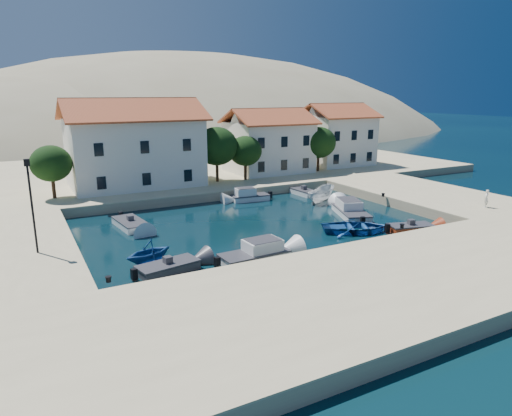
{
  "coord_description": "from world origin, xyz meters",
  "views": [
    {
      "loc": [
        -18.18,
        -23.97,
        11.24
      ],
      "look_at": [
        -0.93,
        8.34,
        2.0
      ],
      "focal_mm": 32.0,
      "sensor_mm": 36.0,
      "label": 1
    }
  ],
  "objects_px": {
    "building_right": "(336,134)",
    "lamppost": "(31,197)",
    "building_left": "(134,142)",
    "boat_east": "(321,202)",
    "cabin_cruiser_south": "(254,254)",
    "building_mid": "(269,140)",
    "cabin_cruiser_east": "(351,211)",
    "rowboat_south": "(355,232)",
    "pedestrian": "(486,199)"
  },
  "relations": [
    {
      "from": "building_right",
      "to": "lamppost",
      "type": "height_order",
      "value": "building_right"
    },
    {
      "from": "building_left",
      "to": "boat_east",
      "type": "height_order",
      "value": "building_left"
    },
    {
      "from": "cabin_cruiser_south",
      "to": "building_mid",
      "type": "bearing_deg",
      "value": 55.82
    },
    {
      "from": "building_mid",
      "to": "building_right",
      "type": "relative_size",
      "value": 1.11
    },
    {
      "from": "lamppost",
      "to": "cabin_cruiser_east",
      "type": "distance_m",
      "value": 27.12
    },
    {
      "from": "lamppost",
      "to": "cabin_cruiser_south",
      "type": "xyz_separation_m",
      "value": [
        13.18,
        -5.76,
        -4.28
      ]
    },
    {
      "from": "building_right",
      "to": "cabin_cruiser_south",
      "type": "bearing_deg",
      "value": -135.57
    },
    {
      "from": "lamppost",
      "to": "cabin_cruiser_south",
      "type": "bearing_deg",
      "value": -23.59
    },
    {
      "from": "cabin_cruiser_east",
      "to": "building_mid",
      "type": "bearing_deg",
      "value": 14.24
    },
    {
      "from": "lamppost",
      "to": "rowboat_south",
      "type": "height_order",
      "value": "lamppost"
    },
    {
      "from": "lamppost",
      "to": "rowboat_south",
      "type": "bearing_deg",
      "value": -9.02
    },
    {
      "from": "building_left",
      "to": "rowboat_south",
      "type": "bearing_deg",
      "value": -62.73
    },
    {
      "from": "boat_east",
      "to": "cabin_cruiser_south",
      "type": "bearing_deg",
      "value": 102.17
    },
    {
      "from": "rowboat_south",
      "to": "cabin_cruiser_south",
      "type": "bearing_deg",
      "value": 126.6
    },
    {
      "from": "building_right",
      "to": "rowboat_south",
      "type": "height_order",
      "value": "building_right"
    },
    {
      "from": "building_left",
      "to": "building_right",
      "type": "bearing_deg",
      "value": 3.81
    },
    {
      "from": "building_right",
      "to": "cabin_cruiser_south",
      "type": "distance_m",
      "value": 39.97
    },
    {
      "from": "rowboat_south",
      "to": "cabin_cruiser_east",
      "type": "height_order",
      "value": "cabin_cruiser_east"
    },
    {
      "from": "cabin_cruiser_south",
      "to": "rowboat_south",
      "type": "bearing_deg",
      "value": 7.83
    },
    {
      "from": "building_left",
      "to": "building_mid",
      "type": "bearing_deg",
      "value": 3.18
    },
    {
      "from": "lamppost",
      "to": "cabin_cruiser_east",
      "type": "height_order",
      "value": "lamppost"
    },
    {
      "from": "building_right",
      "to": "pedestrian",
      "type": "xyz_separation_m",
      "value": [
        -4.24,
        -27.92,
        -3.64
      ]
    },
    {
      "from": "building_mid",
      "to": "boat_east",
      "type": "height_order",
      "value": "building_mid"
    },
    {
      "from": "pedestrian",
      "to": "building_right",
      "type": "bearing_deg",
      "value": -135.13
    },
    {
      "from": "building_right",
      "to": "lamppost",
      "type": "relative_size",
      "value": 1.52
    },
    {
      "from": "cabin_cruiser_south",
      "to": "pedestrian",
      "type": "relative_size",
      "value": 2.97
    },
    {
      "from": "building_right",
      "to": "cabin_cruiser_east",
      "type": "height_order",
      "value": "building_right"
    },
    {
      "from": "cabin_cruiser_east",
      "to": "boat_east",
      "type": "bearing_deg",
      "value": 13.46
    },
    {
      "from": "cabin_cruiser_south",
      "to": "rowboat_south",
      "type": "xyz_separation_m",
      "value": [
        10.57,
        1.99,
        -0.48
      ]
    },
    {
      "from": "building_left",
      "to": "rowboat_south",
      "type": "height_order",
      "value": "building_left"
    },
    {
      "from": "building_left",
      "to": "building_right",
      "type": "relative_size",
      "value": 1.56
    },
    {
      "from": "building_left",
      "to": "cabin_cruiser_south",
      "type": "relative_size",
      "value": 2.98
    },
    {
      "from": "lamppost",
      "to": "pedestrian",
      "type": "xyz_separation_m",
      "value": [
        37.26,
        -5.92,
        -2.92
      ]
    },
    {
      "from": "building_left",
      "to": "building_mid",
      "type": "height_order",
      "value": "building_left"
    },
    {
      "from": "rowboat_south",
      "to": "cabin_cruiser_east",
      "type": "bearing_deg",
      "value": -9.76
    },
    {
      "from": "building_right",
      "to": "lamppost",
      "type": "bearing_deg",
      "value": -152.07
    },
    {
      "from": "boat_east",
      "to": "pedestrian",
      "type": "height_order",
      "value": "pedestrian"
    },
    {
      "from": "building_left",
      "to": "cabin_cruiser_south",
      "type": "xyz_separation_m",
      "value": [
        1.68,
        -25.76,
        -5.46
      ]
    },
    {
      "from": "building_right",
      "to": "boat_east",
      "type": "relative_size",
      "value": 2.02
    },
    {
      "from": "boat_east",
      "to": "building_left",
      "type": "bearing_deg",
      "value": 22.06
    },
    {
      "from": "building_right",
      "to": "cabin_cruiser_south",
      "type": "relative_size",
      "value": 1.92
    },
    {
      "from": "rowboat_south",
      "to": "lamppost",
      "type": "bearing_deg",
      "value": 106.95
    },
    {
      "from": "cabin_cruiser_south",
      "to": "cabin_cruiser_east",
      "type": "distance_m",
      "value": 14.94
    },
    {
      "from": "building_mid",
      "to": "rowboat_south",
      "type": "xyz_separation_m",
      "value": [
        -5.74,
        -24.77,
        -5.22
      ]
    },
    {
      "from": "lamppost",
      "to": "cabin_cruiser_east",
      "type": "bearing_deg",
      "value": 0.94
    },
    {
      "from": "cabin_cruiser_south",
      "to": "pedestrian",
      "type": "height_order",
      "value": "pedestrian"
    },
    {
      "from": "building_left",
      "to": "boat_east",
      "type": "relative_size",
      "value": 3.14
    },
    {
      "from": "lamppost",
      "to": "building_mid",
      "type": "bearing_deg",
      "value": 35.45
    },
    {
      "from": "rowboat_south",
      "to": "pedestrian",
      "type": "height_order",
      "value": "pedestrian"
    },
    {
      "from": "pedestrian",
      "to": "boat_east",
      "type": "bearing_deg",
      "value": -88.7
    }
  ]
}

